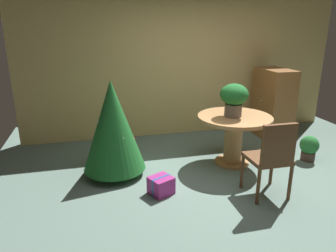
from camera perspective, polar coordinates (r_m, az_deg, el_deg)
ground_plane at (r=4.41m, az=11.02°, el=-10.05°), size 6.60×6.60×0.00m
back_wall_panel at (r=6.01m, az=2.91°, el=10.80°), size 6.00×0.10×2.60m
round_dining_table at (r=4.82m, az=11.82°, el=-0.86°), size 1.10×1.10×0.76m
flower_vase at (r=4.66m, az=11.84°, el=5.12°), size 0.41×0.41×0.48m
wooden_chair_near at (r=3.97m, az=18.21°, el=-5.11°), size 0.47×0.45×0.98m
holiday_tree at (r=4.37m, az=-9.95°, el=0.04°), size 0.87×0.87×1.35m
gift_box_purple at (r=4.04m, az=-1.27°, el=-10.67°), size 0.35×0.34×0.22m
wooden_cabinet at (r=6.17m, az=18.38°, el=3.85°), size 0.49×0.81×1.28m
potted_plant at (r=5.39m, az=24.14°, el=-3.53°), size 0.29×0.29×0.40m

